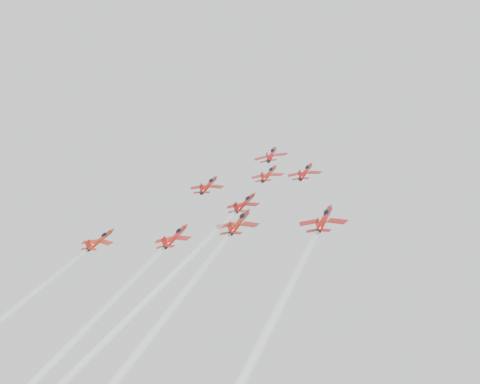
% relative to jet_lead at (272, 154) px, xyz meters
% --- Properties ---
extents(jet_lead, '(10.36, 13.09, 8.92)m').
position_rel_jet_lead_xyz_m(jet_lead, '(0.00, 0.00, 0.00)').
color(jet_lead, '#A40F12').
extents(jet_row2_left, '(9.76, 12.33, 8.41)m').
position_rel_jet_lead_xyz_m(jet_row2_left, '(-11.69, -17.56, -11.31)').
color(jet_row2_left, maroon).
extents(jet_row2_center, '(9.36, 11.82, 8.06)m').
position_rel_jet_lead_xyz_m(jet_row2_center, '(4.36, -13.61, -8.77)').
color(jet_row2_center, '#A51B0F').
extents(jet_row2_right, '(9.35, 11.82, 8.05)m').
position_rel_jet_lead_xyz_m(jet_row2_right, '(14.88, -14.45, -9.31)').
color(jet_row2_right, '#9C120E').
extents(jet_center, '(8.85, 81.50, 53.04)m').
position_rel_jet_lead_xyz_m(jet_center, '(4.34, -65.77, -42.43)').
color(jet_center, maroon).
extents(jet_rear_left, '(9.24, 85.10, 55.39)m').
position_rel_jet_lead_xyz_m(jet_rear_left, '(-6.62, -81.26, -52.40)').
color(jet_rear_left, '#B11510').
extents(jet_rear_right, '(10.31, 94.95, 61.79)m').
position_rel_jet_lead_xyz_m(jet_rear_right, '(6.99, -80.83, -52.12)').
color(jet_rear_right, maroon).
extents(jet_rear_farright, '(10.43, 96.05, 62.51)m').
position_rel_jet_lead_xyz_m(jet_rear_farright, '(26.78, -81.98, -52.86)').
color(jet_rear_farright, '#9E130F').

